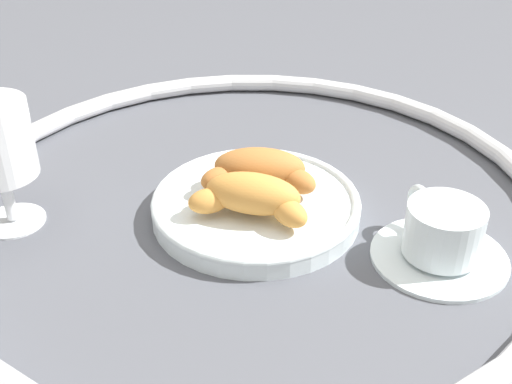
# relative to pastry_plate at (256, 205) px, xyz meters

# --- Properties ---
(ground_plane) EXTENTS (2.20, 2.20, 0.00)m
(ground_plane) POSITION_rel_pastry_plate_xyz_m (0.01, -0.02, -0.01)
(ground_plane) COLOR #4C4F56
(table_chrome_rim) EXTENTS (0.67, 0.67, 0.02)m
(table_chrome_rim) POSITION_rel_pastry_plate_xyz_m (0.01, -0.02, -0.00)
(table_chrome_rim) COLOR silver
(table_chrome_rim) RESTS_ON ground_plane
(pastry_plate) EXTENTS (0.23, 0.23, 0.02)m
(pastry_plate) POSITION_rel_pastry_plate_xyz_m (0.00, 0.00, 0.00)
(pastry_plate) COLOR silver
(pastry_plate) RESTS_ON ground_plane
(croissant_large) EXTENTS (0.13, 0.08, 0.04)m
(croissant_large) POSITION_rel_pastry_plate_xyz_m (-0.01, -0.02, 0.03)
(croissant_large) COLOR #AD6B33
(croissant_large) RESTS_ON pastry_plate
(croissant_small) EXTENTS (0.13, 0.09, 0.04)m
(croissant_small) POSITION_rel_pastry_plate_xyz_m (0.01, 0.03, 0.03)
(croissant_small) COLOR #CC893D
(croissant_small) RESTS_ON pastry_plate
(coffee_cup_near) EXTENTS (0.14, 0.14, 0.06)m
(coffee_cup_near) POSITION_rel_pastry_plate_xyz_m (-0.17, 0.09, 0.01)
(coffee_cup_near) COLOR silver
(coffee_cup_near) RESTS_ON ground_plane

